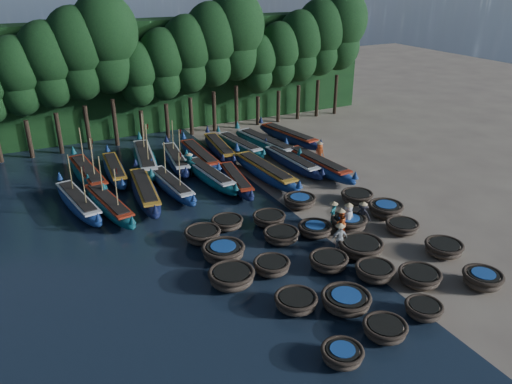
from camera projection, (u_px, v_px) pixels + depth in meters
name	position (u px, v px, depth m)	size (l,w,h in m)	color
ground	(307.00, 223.00, 30.13)	(120.00, 120.00, 0.00)	gray
foliage_wall	(175.00, 74.00, 47.18)	(40.00, 3.00, 10.00)	black
coracle_1	(342.00, 354.00, 19.32)	(2.08, 2.08, 0.65)	brown
coracle_2	(385.00, 329.00, 20.67)	(2.18, 2.18, 0.67)	brown
coracle_3	(424.00, 309.00, 21.87)	(1.69, 1.69, 0.67)	brown
coracle_4	(482.00, 279.00, 23.91)	(2.21, 2.21, 0.78)	brown
coracle_5	(296.00, 301.00, 22.38)	(1.99, 1.99, 0.69)	brown
coracle_6	(346.00, 301.00, 22.38)	(2.82, 2.82, 0.74)	brown
coracle_7	(375.00, 271.00, 24.53)	(2.31, 2.31, 0.76)	brown
coracle_8	(420.00, 277.00, 24.18)	(2.45, 2.45, 0.69)	brown
coracle_9	(444.00, 248.00, 26.63)	(2.29, 2.29, 0.72)	brown
coracle_10	(232.00, 277.00, 24.04)	(2.29, 2.29, 0.81)	brown
coracle_11	(272.00, 266.00, 25.02)	(2.23, 2.23, 0.72)	brown
coracle_12	(329.00, 262.00, 25.40)	(2.40, 2.40, 0.72)	brown
coracle_13	(361.00, 247.00, 26.60)	(2.87, 2.87, 0.81)	brown
coracle_14	(402.00, 226.00, 28.96)	(2.31, 2.31, 0.64)	brown
coracle_15	(223.00, 252.00, 26.16)	(2.59, 2.59, 0.84)	brown
coracle_16	(281.00, 235.00, 27.95)	(2.25, 2.25, 0.68)	brown
coracle_17	(315.00, 229.00, 28.61)	(2.36, 2.36, 0.69)	brown
coracle_18	(349.00, 223.00, 29.19)	(2.45, 2.45, 0.81)	brown
coracle_19	(386.00, 209.00, 30.83)	(2.18, 2.18, 0.82)	brown
coracle_20	(203.00, 235.00, 27.90)	(2.07, 2.07, 0.77)	brown
coracle_21	(227.00, 223.00, 29.43)	(2.02, 2.02, 0.63)	brown
coracle_22	(269.00, 219.00, 29.79)	(2.25, 2.25, 0.70)	brown
coracle_23	(300.00, 201.00, 32.05)	(2.11, 2.11, 0.72)	brown
coracle_24	(357.00, 197.00, 32.68)	(2.12, 2.12, 0.71)	brown
long_boat_0	(78.00, 202.00, 31.58)	(2.54, 7.93, 3.40)	navy
long_boat_1	(109.00, 204.00, 31.28)	(2.53, 7.94, 3.41)	#0E4E50
long_boat_2	(145.00, 191.00, 33.09)	(2.46, 8.51, 1.51)	#0F123A
long_boat_3	(171.00, 185.00, 34.14)	(1.90, 7.73, 3.29)	navy
long_boat_4	(209.00, 175.00, 35.72)	(2.05, 8.00, 1.41)	#0E4E50
long_boat_5	(236.00, 180.00, 35.06)	(2.31, 7.25, 1.29)	#0F123A
long_boat_6	(265.00, 171.00, 36.22)	(2.09, 9.04, 1.59)	navy
long_boat_7	(292.00, 162.00, 38.26)	(1.84, 8.06, 1.42)	#0F123A
long_boat_8	(317.00, 164.00, 37.61)	(2.14, 8.87, 1.56)	navy
long_boat_9	(88.00, 174.00, 35.76)	(2.17, 8.74, 3.72)	#0E4E50
long_boat_10	(115.00, 170.00, 36.75)	(1.91, 7.69, 1.36)	navy
long_boat_11	(145.00, 159.00, 38.53)	(3.07, 9.02, 3.88)	#0E4E50
long_boat_12	(176.00, 159.00, 38.75)	(2.36, 7.87, 3.37)	#0F123A
long_boat_13	(200.00, 156.00, 39.35)	(1.63, 8.38, 1.47)	navy
long_boat_14	(220.00, 148.00, 41.12)	(2.34, 8.00, 1.42)	#0F123A
long_boat_15	(239.00, 145.00, 41.98)	(2.13, 7.54, 1.34)	#0E4E50
long_boat_16	(266.00, 144.00, 41.89)	(2.89, 9.11, 1.62)	#0E4E50
long_boat_17	(289.00, 136.00, 43.97)	(2.84, 8.47, 1.51)	#0F123A
fisherman_0	(348.00, 217.00, 28.84)	(0.87, 0.58, 1.93)	silver
fisherman_1	(333.00, 213.00, 29.47)	(0.66, 0.58, 1.71)	#196569
fisherman_2	(340.00, 223.00, 28.19)	(1.01, 0.90, 1.92)	#D24F1C
fisherman_3	(362.00, 214.00, 29.40)	(1.04, 1.15, 1.74)	black
fisherman_4	(339.00, 238.00, 26.67)	(0.99, 0.52, 1.87)	silver
fisherman_5	(190.00, 164.00, 36.84)	(1.20, 1.58, 1.86)	#196569
fisherman_6	(320.00, 152.00, 39.15)	(0.78, 0.95, 1.88)	#D24F1C
tree_1	(17.00, 75.00, 37.95)	(4.09, 4.09, 9.65)	black
tree_2	(47.00, 64.00, 38.63)	(4.51, 4.51, 10.63)	black
tree_3	(77.00, 53.00, 39.32)	(4.92, 4.92, 11.60)	black
tree_4	(105.00, 42.00, 40.00)	(5.34, 5.34, 12.58)	black
tree_5	(137.00, 74.00, 42.06)	(3.68, 3.68, 8.68)	black
tree_6	(163.00, 64.00, 42.75)	(4.09, 4.09, 9.65)	black
tree_7	(188.00, 54.00, 43.43)	(4.51, 4.51, 10.63)	black
tree_8	(212.00, 44.00, 44.12)	(4.92, 4.92, 11.60)	black
tree_9	(235.00, 35.00, 44.80)	(5.34, 5.34, 12.58)	black
tree_10	(258.00, 63.00, 46.86)	(3.68, 3.68, 8.68)	black
tree_11	(279.00, 54.00, 47.55)	(4.09, 4.09, 9.65)	black
tree_12	(300.00, 45.00, 48.23)	(4.51, 4.51, 10.63)	black
tree_13	(320.00, 37.00, 48.92)	(4.92, 4.92, 11.60)	black
tree_14	(340.00, 28.00, 49.60)	(5.34, 5.34, 12.58)	black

